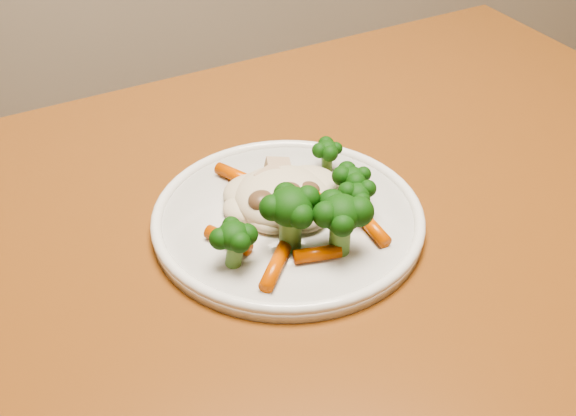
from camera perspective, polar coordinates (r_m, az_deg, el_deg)
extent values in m
cube|color=brown|center=(0.58, -4.85, -10.20)|extent=(1.32, 1.01, 0.04)
cube|color=brown|center=(1.26, 12.11, -2.94)|extent=(0.07, 0.07, 0.71)
cylinder|color=white|center=(0.64, 0.00, -0.99)|extent=(0.24, 0.24, 0.01)
ellipsoid|color=beige|center=(0.64, -0.40, 1.61)|extent=(0.10, 0.09, 0.04)
ellipsoid|color=black|center=(0.58, -4.28, -3.02)|extent=(0.04, 0.04, 0.04)
ellipsoid|color=black|center=(0.59, 0.20, -1.08)|extent=(0.06, 0.06, 0.05)
ellipsoid|color=black|center=(0.59, 4.16, -1.53)|extent=(0.06, 0.06, 0.05)
ellipsoid|color=black|center=(0.63, 5.47, 0.40)|extent=(0.04, 0.04, 0.03)
ellipsoid|color=black|center=(0.64, 5.08, 1.58)|extent=(0.04, 0.04, 0.03)
ellipsoid|color=black|center=(0.69, 3.11, 4.03)|extent=(0.03, 0.03, 0.03)
cylinder|color=#D05204|center=(0.68, -4.09, 2.55)|extent=(0.04, 0.04, 0.01)
cylinder|color=#D05204|center=(0.67, -0.90, 2.16)|extent=(0.04, 0.03, 0.01)
cylinder|color=#D05204|center=(0.67, 3.75, 2.18)|extent=(0.05, 0.02, 0.01)
cylinder|color=#D05204|center=(0.60, -4.74, -2.54)|extent=(0.04, 0.04, 0.01)
cylinder|color=#D05204|center=(0.58, -0.99, -4.60)|extent=(0.04, 0.05, 0.01)
cylinder|color=#D05204|center=(0.59, 2.34, -3.64)|extent=(0.04, 0.02, 0.01)
cylinder|color=#D05204|center=(0.62, 6.61, -1.47)|extent=(0.02, 0.05, 0.01)
cylinder|color=#D05204|center=(0.63, 1.90, 1.20)|extent=(0.02, 0.05, 0.01)
ellipsoid|color=brown|center=(0.63, 0.06, 1.09)|extent=(0.03, 0.03, 0.02)
ellipsoid|color=brown|center=(0.63, 1.64, 1.39)|extent=(0.02, 0.02, 0.01)
ellipsoid|color=brown|center=(0.62, -2.10, 0.56)|extent=(0.02, 0.02, 0.02)
cube|color=tan|center=(0.65, -1.50, 2.42)|extent=(0.03, 0.03, 0.01)
cube|color=tan|center=(0.67, -0.81, 3.26)|extent=(0.02, 0.02, 0.01)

